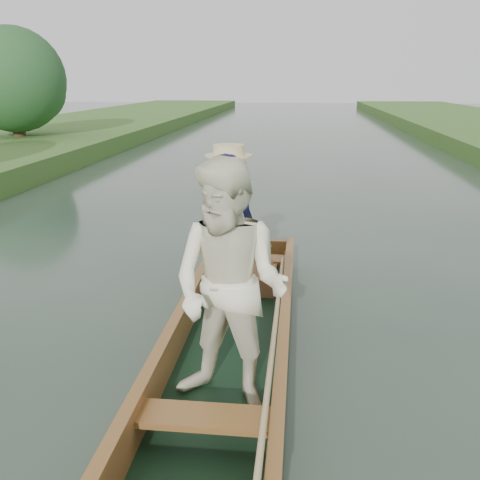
# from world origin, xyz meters

# --- Properties ---
(ground) EXTENTS (120.00, 120.00, 0.00)m
(ground) POSITION_xyz_m (0.00, 0.00, 0.00)
(ground) COLOR #283D30
(ground) RESTS_ON ground
(trees_far) EXTENTS (22.11, 15.34, 4.50)m
(trees_far) POSITION_xyz_m (-3.01, 6.89, 2.61)
(trees_far) COLOR #47331E
(trees_far) RESTS_ON ground
(punt) EXTENTS (1.25, 5.08, 2.06)m
(punt) POSITION_xyz_m (0.02, -0.25, 0.75)
(punt) COLOR black
(punt) RESTS_ON ground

